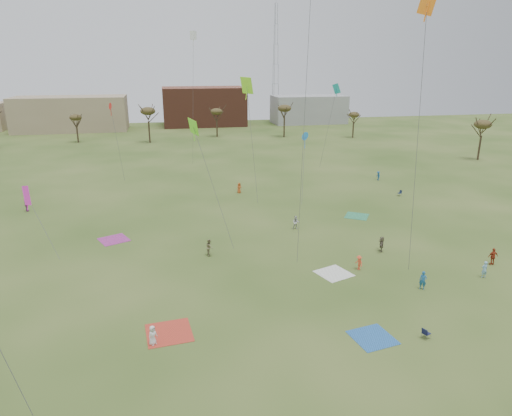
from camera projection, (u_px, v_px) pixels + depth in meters
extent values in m
plane|color=#2D4A17|center=(286.00, 318.00, 36.32)|extent=(260.00, 260.00, 0.00)
imported|color=silver|center=(153.00, 335.00, 32.72)|extent=(0.86, 0.85, 1.50)
imported|color=#1E5A8C|center=(423.00, 280.00, 40.73)|extent=(0.75, 0.71, 1.72)
imported|color=#9B331A|center=(493.00, 257.00, 45.67)|extent=(1.07, 0.50, 1.78)
imported|color=olive|center=(209.00, 247.00, 47.95)|extent=(0.68, 0.87, 1.78)
imported|color=brown|center=(381.00, 244.00, 48.91)|extent=(1.08, 1.65, 1.70)
imported|color=#E64F2B|center=(359.00, 263.00, 44.67)|extent=(0.77, 1.06, 1.46)
imported|color=#7CB0CF|center=(484.00, 269.00, 42.97)|extent=(0.62, 0.42, 1.66)
imported|color=#923C86|center=(26.00, 204.00, 62.15)|extent=(0.81, 1.23, 1.95)
imported|color=beige|center=(296.00, 223.00, 55.53)|extent=(0.96, 0.84, 1.67)
imported|color=#B34E1E|center=(239.00, 188.00, 70.98)|extent=(0.94, 0.77, 1.65)
imported|color=navy|center=(378.00, 176.00, 78.79)|extent=(0.65, 1.04, 1.55)
cube|color=red|center=(169.00, 333.00, 34.34)|extent=(3.67, 3.67, 0.03)
cube|color=#2762AC|center=(373.00, 338.00, 33.74)|extent=(3.38, 3.38, 0.03)
cube|color=white|center=(334.00, 274.00, 43.99)|extent=(3.77, 3.77, 0.03)
cube|color=#A4328B|center=(114.00, 240.00, 52.39)|extent=(4.02, 4.02, 0.03)
cube|color=#32895B|center=(357.00, 216.00, 60.46)|extent=(4.04, 4.04, 0.03)
cube|color=#16193C|center=(426.00, 333.00, 33.56)|extent=(0.65, 0.65, 0.04)
cube|color=#16193C|center=(425.00, 331.00, 33.36)|extent=(0.31, 0.51, 0.44)
cube|color=#131E36|center=(399.00, 193.00, 69.55)|extent=(0.59, 0.59, 0.04)
cube|color=#131E36|center=(401.00, 192.00, 69.57)|extent=(0.23, 0.52, 0.44)
cube|color=#6DE328|center=(193.00, 127.00, 46.13)|extent=(0.92, 0.92, 1.80)
cube|color=#6DE328|center=(194.00, 133.00, 46.32)|extent=(0.08, 0.08, 1.62)
cylinder|color=#4C4C51|center=(214.00, 189.00, 46.91)|extent=(3.52, 3.15, 12.38)
cube|color=orange|center=(427.00, 4.00, 36.47)|extent=(0.88, 0.88, 1.72)
cube|color=orange|center=(426.00, 12.00, 36.65)|extent=(0.08, 0.08, 1.55)
cylinder|color=#4C4C51|center=(417.00, 147.00, 39.62)|extent=(0.50, 0.95, 23.13)
cylinder|color=#4C4C51|center=(304.00, 124.00, 40.59)|extent=(0.76, 0.56, 26.76)
cone|color=#2989E9|center=(305.00, 136.00, 65.26)|extent=(1.25, 0.09, 1.25)
cube|color=#2989E9|center=(305.00, 142.00, 65.51)|extent=(0.08, 0.08, 2.05)
cylinder|color=#4C4C51|center=(303.00, 169.00, 63.87)|extent=(1.92, 5.44, 8.56)
cube|color=#E027BB|center=(27.00, 195.00, 46.30)|extent=(1.01, 1.01, 1.99)
cube|color=#E027BB|center=(28.00, 202.00, 46.52)|extent=(0.08, 0.08, 1.79)
cylinder|color=#4C4C51|center=(43.00, 227.00, 45.61)|extent=(3.32, 4.06, 5.70)
cube|color=#8CE626|center=(247.00, 85.00, 59.62)|extent=(1.18, 1.18, 2.31)
cube|color=#8CE626|center=(247.00, 92.00, 59.87)|extent=(0.08, 0.08, 2.08)
cylinder|color=#4C4C51|center=(252.00, 146.00, 61.34)|extent=(1.20, 1.77, 15.75)
cone|color=#B01B12|center=(110.00, 106.00, 71.44)|extent=(1.05, 0.08, 1.05)
cube|color=#B01B12|center=(111.00, 110.00, 71.64)|extent=(0.08, 0.08, 1.71)
cylinder|color=#4C4C51|center=(118.00, 144.00, 73.30)|extent=(1.19, 0.25, 12.08)
cube|color=teal|center=(336.00, 89.00, 79.32)|extent=(0.87, 0.87, 1.71)
cube|color=teal|center=(336.00, 92.00, 79.50)|extent=(0.08, 0.08, 1.54)
cylinder|color=#4C4C51|center=(328.00, 129.00, 81.90)|extent=(2.05, 1.33, 14.26)
cube|color=silver|center=(193.00, 35.00, 79.14)|extent=(0.83, 0.83, 1.43)
cube|color=silver|center=(193.00, 40.00, 79.39)|extent=(0.08, 0.08, 2.14)
cylinder|color=#4C4C51|center=(193.00, 103.00, 83.30)|extent=(0.99, 1.59, 23.16)
cylinder|color=#3A2B1E|center=(77.00, 134.00, 115.66)|extent=(0.40, 0.40, 4.32)
ellipsoid|color=#473D1E|center=(75.00, 117.00, 114.39)|extent=(3.02, 3.02, 1.58)
cylinder|color=#3A2B1E|center=(149.00, 132.00, 115.24)|extent=(0.40, 0.40, 5.40)
ellipsoid|color=#473D1E|center=(148.00, 111.00, 113.64)|extent=(3.78, 3.78, 1.98)
cylinder|color=#3A2B1E|center=(217.00, 128.00, 124.41)|extent=(0.40, 0.40, 4.68)
ellipsoid|color=#473D1E|center=(217.00, 112.00, 123.03)|extent=(3.28, 3.28, 1.72)
cylinder|color=#3A2B1E|center=(284.00, 127.00, 124.06)|extent=(0.40, 0.40, 5.28)
ellipsoid|color=#473D1E|center=(285.00, 108.00, 122.50)|extent=(3.70, 3.70, 1.94)
cylinder|color=#3A2B1E|center=(353.00, 130.00, 123.03)|extent=(0.40, 0.40, 4.20)
ellipsoid|color=#473D1E|center=(354.00, 115.00, 121.79)|extent=(2.94, 2.94, 1.54)
cylinder|color=#3A2B1E|center=(479.00, 148.00, 94.83)|extent=(0.40, 0.40, 5.04)
ellipsoid|color=#473D1E|center=(483.00, 124.00, 93.34)|extent=(3.53, 3.53, 1.85)
cube|color=#937F60|center=(71.00, 114.00, 135.28)|extent=(32.00, 14.00, 10.00)
cube|color=brown|center=(204.00, 106.00, 147.35)|extent=(26.00, 16.00, 12.00)
cube|color=gray|center=(309.00, 109.00, 152.69)|extent=(24.00, 12.00, 9.00)
cylinder|color=#9EA3A8|center=(278.00, 64.00, 153.03)|extent=(0.16, 0.16, 38.00)
cylinder|color=#9EA3A8|center=(273.00, 64.00, 153.50)|extent=(0.16, 0.16, 38.00)
cylinder|color=#9EA3A8|center=(275.00, 64.00, 152.04)|extent=(0.16, 0.16, 38.00)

